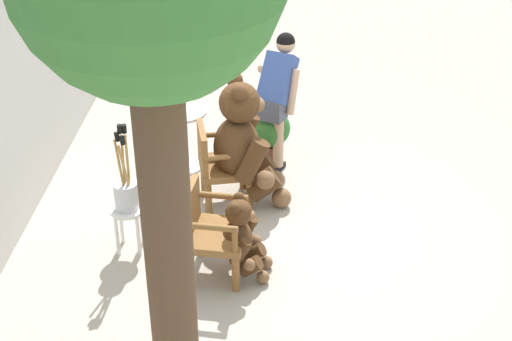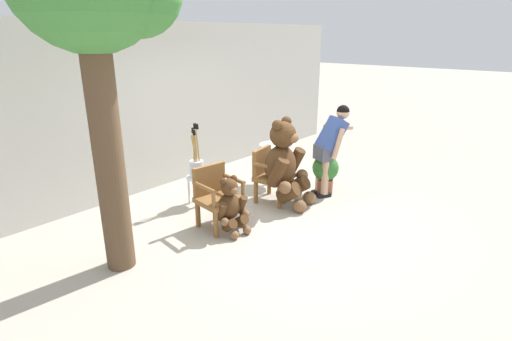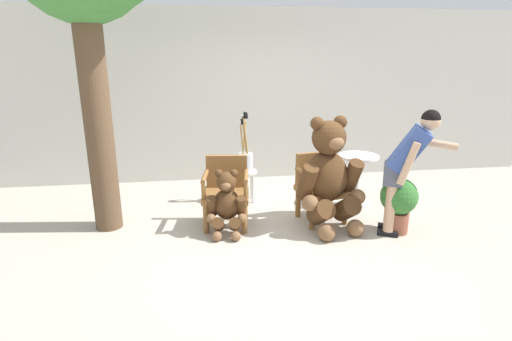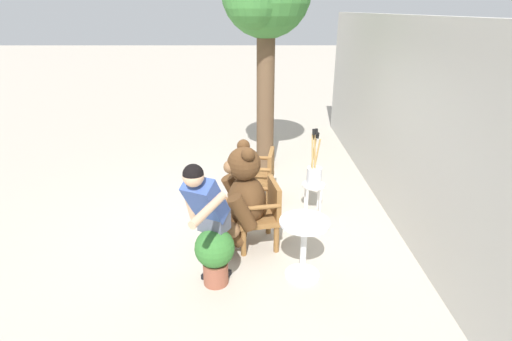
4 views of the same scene
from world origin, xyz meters
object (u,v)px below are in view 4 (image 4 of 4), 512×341
object	(u,v)px
white_stool	(313,190)
patio_tree	(264,0)
wooden_chair_left	(260,175)
wooden_chair_right	(261,212)
teddy_bear_large	(241,198)
round_side_table	(304,242)
potted_plant	(215,253)
teddy_bear_small	(242,179)
person_visitor	(207,212)
brush_bucket	(314,172)

from	to	relation	value
white_stool	patio_tree	bearing A→B (deg)	-157.59
wooden_chair_left	patio_tree	bearing A→B (deg)	176.97
wooden_chair_left	wooden_chair_right	world-z (taller)	same
wooden_chair_left	white_stool	size ratio (longest dim) A/B	1.87
wooden_chair_right	teddy_bear_large	distance (m)	0.34
white_stool	patio_tree	xyz separation A→B (m)	(-1.74, -0.72, 2.65)
wooden_chair_left	round_side_table	size ratio (longest dim) A/B	1.19
patio_tree	potted_plant	size ratio (longest dim) A/B	5.74
teddy_bear_large	teddy_bear_small	xyz separation A→B (m)	(-1.25, -0.03, -0.29)
person_visitor	round_side_table	bearing A→B (deg)	97.27
teddy_bear_large	person_visitor	world-z (taller)	person_visitor
round_side_table	wooden_chair_left	bearing A→B (deg)	-166.29
wooden_chair_left	person_visitor	distance (m)	2.16
person_visitor	teddy_bear_small	bearing A→B (deg)	171.77
brush_bucket	round_side_table	xyz separation A→B (m)	(1.57, -0.32, -0.20)
teddy_bear_large	teddy_bear_small	bearing A→B (deg)	-178.65
patio_tree	wooden_chair_right	bearing A→B (deg)	-1.64
teddy_bear_small	brush_bucket	world-z (taller)	brush_bucket
wooden_chair_right	brush_bucket	world-z (taller)	brush_bucket
wooden_chair_left	potted_plant	world-z (taller)	wooden_chair_left
teddy_bear_small	brush_bucket	bearing A→B (deg)	72.24
white_stool	potted_plant	distance (m)	2.15
white_stool	patio_tree	distance (m)	3.25
round_side_table	person_visitor	bearing A→B (deg)	-82.73
wooden_chair_right	teddy_bear_small	world-z (taller)	wooden_chair_right
patio_tree	wooden_chair_left	bearing A→B (deg)	-3.03
teddy_bear_small	brush_bucket	size ratio (longest dim) A/B	0.93
potted_plant	wooden_chair_left	bearing A→B (deg)	165.59
round_side_table	patio_tree	world-z (taller)	patio_tree
teddy_bear_small	person_visitor	size ratio (longest dim) A/B	0.53
brush_bucket	round_side_table	world-z (taller)	brush_bucket
wooden_chair_right	potted_plant	world-z (taller)	wooden_chair_right
wooden_chair_right	potted_plant	size ratio (longest dim) A/B	1.26
teddy_bear_large	white_stool	size ratio (longest dim) A/B	3.02
wooden_chair_left	potted_plant	size ratio (longest dim) A/B	1.26
wooden_chair_right	patio_tree	size ratio (longest dim) A/B	0.22
white_stool	round_side_table	xyz separation A→B (m)	(1.57, -0.33, 0.09)
potted_plant	person_visitor	bearing A→B (deg)	-81.14
wooden_chair_left	brush_bucket	world-z (taller)	brush_bucket
person_visitor	round_side_table	xyz separation A→B (m)	(-0.13, 1.05, -0.45)
wooden_chair_right	wooden_chair_left	bearing A→B (deg)	179.97
wooden_chair_left	teddy_bear_large	bearing A→B (deg)	-11.65
teddy_bear_large	person_visitor	xyz separation A→B (m)	(0.80, -0.33, 0.22)
person_visitor	potted_plant	size ratio (longest dim) A/B	2.22
wooden_chair_right	patio_tree	world-z (taller)	patio_tree
white_stool	round_side_table	world-z (taller)	round_side_table
wooden_chair_left	teddy_bear_small	xyz separation A→B (m)	(-0.01, -0.28, -0.07)
teddy_bear_small	white_stool	bearing A→B (deg)	72.21
brush_bucket	potted_plant	xyz separation A→B (m)	(1.70, -1.31, -0.25)
white_stool	brush_bucket	xyz separation A→B (m)	(-0.00, -0.00, 0.29)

